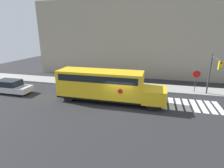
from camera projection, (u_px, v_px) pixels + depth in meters
ground_plane at (120, 106)px, 16.43m from camera, size 60.00×60.00×0.00m
sidewalk_strip at (130, 86)px, 22.44m from camera, size 44.00×3.00×0.15m
building_backdrop at (138, 39)px, 26.86m from camera, size 32.00×4.00×11.34m
crosswalk_stripes at (190, 105)px, 16.74m from camera, size 5.40×3.20×0.01m
school_bus at (105, 84)px, 17.19m from camera, size 10.53×2.57×3.12m
parked_car at (11, 87)px, 19.94m from camera, size 4.58×1.80×1.50m
stop_sign at (196, 78)px, 19.56m from camera, size 0.80×0.10×2.63m
traffic_light at (213, 70)px, 17.66m from camera, size 0.28×3.04×4.51m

